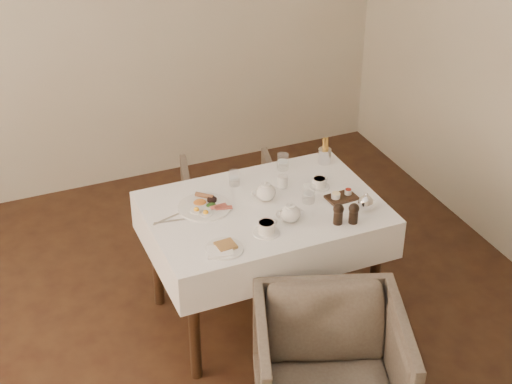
{
  "coord_description": "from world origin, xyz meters",
  "views": [
    {
      "loc": [
        -0.92,
        -2.73,
        3.06
      ],
      "look_at": [
        0.52,
        0.67,
        0.82
      ],
      "focal_mm": 55.0,
      "sensor_mm": 36.0,
      "label": 1
    }
  ],
  "objects": [
    {
      "name": "cutlery_knife",
      "position": [
        0.03,
        0.66,
        0.76
      ],
      "size": [
        0.19,
        0.04,
        0.0
      ],
      "primitive_type": "cube",
      "rotation": [
        0.0,
        0.0,
        1.41
      ],
      "color": "silver",
      "rests_on": "table"
    },
    {
      "name": "pepper_mill_left",
      "position": [
        0.84,
        0.3,
        0.82
      ],
      "size": [
        0.06,
        0.06,
        0.12
      ],
      "primitive_type": null,
      "rotation": [
        0.0,
        0.0,
        0.03
      ],
      "color": "black",
      "rests_on": "table"
    },
    {
      "name": "creamer",
      "position": [
        0.72,
        0.76,
        0.79
      ],
      "size": [
        0.06,
        0.06,
        0.07
      ],
      "primitive_type": "cylinder",
      "rotation": [
        0.0,
        0.0,
        0.01
      ],
      "color": "white",
      "rests_on": "table"
    },
    {
      "name": "table",
      "position": [
        0.54,
        0.61,
        0.64
      ],
      "size": [
        1.28,
        0.88,
        0.75
      ],
      "color": "black",
      "rests_on": "ground"
    },
    {
      "name": "silver_pot",
      "position": [
        1.03,
        0.35,
        0.81
      ],
      "size": [
        0.13,
        0.12,
        0.11
      ],
      "primitive_type": null,
      "rotation": [
        0.0,
        0.0,
        -0.43
      ],
      "color": "white",
      "rests_on": "table"
    },
    {
      "name": "glass_left",
      "position": [
        0.48,
        0.89,
        0.8
      ],
      "size": [
        0.08,
        0.08,
        0.09
      ],
      "primitive_type": "cylinder",
      "rotation": [
        0.0,
        0.0,
        -0.27
      ],
      "color": "silver",
      "rests_on": "table"
    },
    {
      "name": "fries_cup",
      "position": [
        1.07,
        0.92,
        0.83
      ],
      "size": [
        0.08,
        0.08,
        0.17
      ],
      "rotation": [
        0.0,
        0.0,
        0.05
      ],
      "color": "silver",
      "rests_on": "table"
    },
    {
      "name": "teapot_centre",
      "position": [
        0.58,
        0.66,
        0.82
      ],
      "size": [
        0.17,
        0.14,
        0.12
      ],
      "primitive_type": null,
      "rotation": [
        0.0,
        0.0,
        -0.13
      ],
      "color": "white",
      "rests_on": "table"
    },
    {
      "name": "glass_mid",
      "position": [
        0.79,
        0.56,
        0.81
      ],
      "size": [
        0.09,
        0.09,
        0.1
      ],
      "primitive_type": "cylinder",
      "rotation": [
        0.0,
        0.0,
        -0.4
      ],
      "color": "silver",
      "rests_on": "table"
    },
    {
      "name": "pepper_mill_right",
      "position": [
        0.91,
        0.27,
        0.81
      ],
      "size": [
        0.08,
        0.08,
        0.12
      ],
      "primitive_type": null,
      "rotation": [
        0.0,
        0.0,
        -0.41
      ],
      "color": "black",
      "rests_on": "table"
    },
    {
      "name": "armchair_far",
      "position": [
        0.64,
        1.39,
        0.28
      ],
      "size": [
        0.73,
        0.74,
        0.56
      ],
      "primitive_type": "imported",
      "rotation": [
        0.0,
        0.0,
        2.91
      ],
      "color": "#51453B",
      "rests_on": "ground"
    },
    {
      "name": "condiment_board",
      "position": [
        0.97,
        0.51,
        0.77
      ],
      "size": [
        0.17,
        0.12,
        0.04
      ],
      "rotation": [
        0.0,
        0.0,
        0.06
      ],
      "color": "black",
      "rests_on": "table"
    },
    {
      "name": "armchair_near",
      "position": [
        0.51,
        -0.29,
        0.33
      ],
      "size": [
        0.92,
        0.94,
        0.67
      ],
      "primitive_type": "imported",
      "rotation": [
        0.0,
        0.0,
        -0.35
      ],
      "color": "#51453B",
      "rests_on": "ground"
    },
    {
      "name": "glass_right",
      "position": [
        0.81,
        0.95,
        0.8
      ],
      "size": [
        0.08,
        0.08,
        0.1
      ],
      "primitive_type": "cylinder",
      "rotation": [
        0.0,
        0.0,
        0.11
      ],
      "color": "silver",
      "rests_on": "table"
    },
    {
      "name": "teapot_front",
      "position": [
        0.61,
        0.41,
        0.81
      ],
      "size": [
        0.17,
        0.15,
        0.12
      ],
      "primitive_type": null,
      "rotation": [
        0.0,
        0.0,
        -0.21
      ],
      "color": "white",
      "rests_on": "table"
    },
    {
      "name": "cutlery_fork",
      "position": [
        0.01,
        0.69,
        0.76
      ],
      "size": [
        0.18,
        0.07,
        0.0
      ],
      "primitive_type": "cube",
      "rotation": [
        0.0,
        0.0,
        1.89
      ],
      "color": "silver",
      "rests_on": "table"
    },
    {
      "name": "breakfast_plate",
      "position": [
        0.24,
        0.72,
        0.77
      ],
      "size": [
        0.29,
        0.29,
        0.04
      ],
      "rotation": [
        0.0,
        0.0,
        0.38
      ],
      "color": "white",
      "rests_on": "table"
    },
    {
      "name": "side_plate",
      "position": [
        0.19,
        0.31,
        0.76
      ],
      "size": [
        0.21,
        0.19,
        0.02
      ],
      "rotation": [
        0.0,
        0.0,
        -0.14
      ],
      "color": "white",
      "rests_on": "table"
    },
    {
      "name": "teacup_far",
      "position": [
        0.92,
        0.67,
        0.78
      ],
      "size": [
        0.12,
        0.12,
        0.06
      ],
      "rotation": [
        0.0,
        0.0,
        0.26
      ],
      "color": "white",
      "rests_on": "table"
    },
    {
      "name": "teacup_near",
      "position": [
        0.45,
        0.36,
        0.79
      ],
      "size": [
        0.14,
        0.14,
        0.07
      ],
      "rotation": [
        0.0,
        0.0,
        0.28
      ],
      "color": "white",
      "rests_on": "table"
    }
  ]
}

